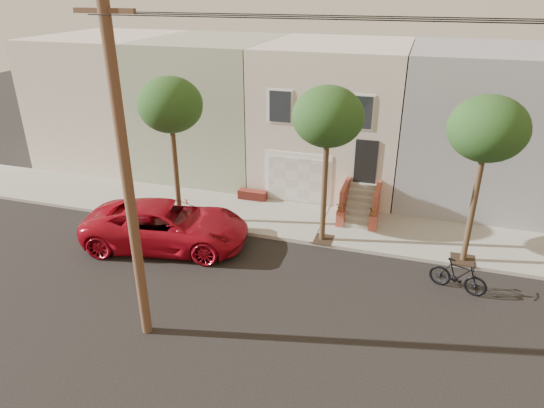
% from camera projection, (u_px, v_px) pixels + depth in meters
% --- Properties ---
extents(ground, '(90.00, 90.00, 0.00)m').
position_uv_depth(ground, '(271.00, 290.00, 16.82)').
color(ground, black).
rests_on(ground, ground).
extents(sidewalk, '(40.00, 3.70, 0.15)m').
position_uv_depth(sidewalk, '(307.00, 222.00, 21.43)').
color(sidewalk, gray).
rests_on(sidewalk, ground).
extents(house_row, '(33.10, 11.70, 7.00)m').
position_uv_depth(house_row, '(335.00, 113.00, 25.01)').
color(house_row, beige).
rests_on(house_row, sidewalk).
extents(tree_left, '(2.70, 2.57, 6.30)m').
position_uv_depth(tree_left, '(170.00, 106.00, 19.49)').
color(tree_left, '#2D2116').
rests_on(tree_left, sidewalk).
extents(tree_mid, '(2.70, 2.57, 6.30)m').
position_uv_depth(tree_mid, '(328.00, 118.00, 17.74)').
color(tree_mid, '#2D2116').
rests_on(tree_mid, sidewalk).
extents(tree_right, '(2.70, 2.57, 6.30)m').
position_uv_depth(tree_right, '(488.00, 130.00, 16.26)').
color(tree_right, '#2D2116').
rests_on(tree_right, sidewalk).
extents(pickup_truck, '(7.00, 4.18, 1.82)m').
position_uv_depth(pickup_truck, '(167.00, 225.00, 19.34)').
color(pickup_truck, '#A40C1C').
rests_on(pickup_truck, ground).
extents(motorcycle, '(2.04, 1.09, 1.18)m').
position_uv_depth(motorcycle, '(458.00, 276.00, 16.57)').
color(motorcycle, black).
rests_on(motorcycle, ground).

